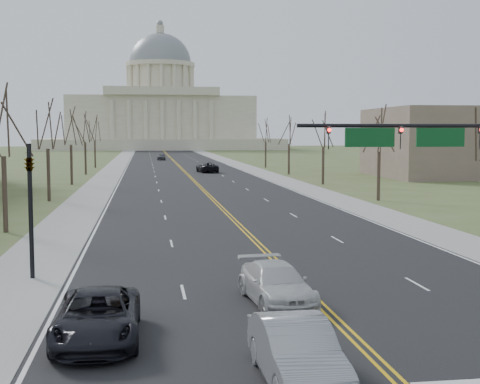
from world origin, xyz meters
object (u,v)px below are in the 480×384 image
object	(u,v)px
car_sb_outer_lead	(98,317)
car_sb_inner_second	(276,284)
signal_left	(30,196)
signal_mast	(439,148)
car_sb_inner_lead	(297,352)
car_far_sb	(161,157)
car_far_nb	(207,167)

from	to	relation	value
car_sb_outer_lead	car_sb_inner_second	size ratio (longest dim) A/B	1.08
signal_left	car_sb_outer_lead	bearing A→B (deg)	-69.82
signal_mast	car_sb_inner_lead	bearing A→B (deg)	-126.13
signal_mast	car_sb_inner_lead	world-z (taller)	signal_mast
signal_left	car_sb_inner_second	world-z (taller)	signal_left
signal_mast	car_sb_inner_second	bearing A→B (deg)	-147.25
car_sb_inner_second	car_sb_outer_lead	bearing A→B (deg)	-155.52
signal_mast	car_sb_inner_second	xyz separation A→B (m)	(-9.05, -5.82, -5.00)
car_sb_inner_lead	car_sb_outer_lead	world-z (taller)	car_sb_inner_lead
car_sb_outer_lead	car_far_sb	size ratio (longest dim) A/B	1.25
signal_mast	signal_left	size ratio (longest dim) A/B	2.02
car_sb_inner_second	car_far_nb	world-z (taller)	car_far_nb
signal_mast	car_sb_inner_lead	distance (m)	17.84
signal_left	car_far_nb	xyz separation A→B (m)	(14.99, 77.33, -2.88)
car_sb_inner_second	car_far_sb	bearing A→B (deg)	84.75
signal_left	car_sb_outer_lead	size ratio (longest dim) A/B	1.08
car_far_sb	car_far_nb	bearing A→B (deg)	-77.49
signal_mast	car_far_nb	size ratio (longest dim) A/B	2.06
signal_left	car_sb_inner_second	bearing A→B (deg)	-30.45
car_sb_outer_lead	car_far_nb	size ratio (longest dim) A/B	0.94
car_sb_inner_lead	car_far_sb	bearing A→B (deg)	88.68
car_sb_inner_lead	car_far_sb	xyz separation A→B (m)	(0.02, 140.55, -0.07)
signal_mast	signal_left	bearing A→B (deg)	180.00
car_sb_inner_lead	car_sb_outer_lead	bearing A→B (deg)	139.74
car_sb_outer_lead	car_far_nb	bearing A→B (deg)	82.82
signal_left	car_sb_inner_lead	size ratio (longest dim) A/B	1.20
car_sb_inner_lead	car_sb_inner_second	world-z (taller)	car_sb_inner_lead
signal_left	car_sb_inner_lead	xyz separation A→B (m)	(8.84, -13.85, -2.88)
car_sb_inner_second	car_far_sb	world-z (taller)	car_far_sb
signal_mast	car_far_nb	distance (m)	77.59
car_sb_outer_lead	car_far_nb	distance (m)	87.63
signal_mast	car_far_nb	bearing A→B (deg)	92.93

